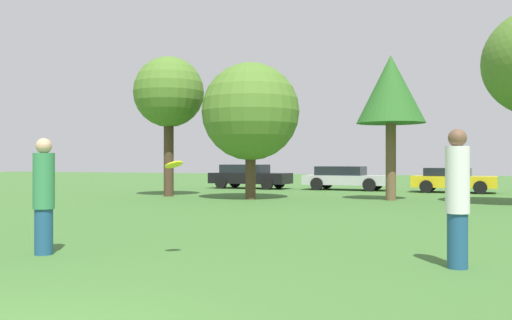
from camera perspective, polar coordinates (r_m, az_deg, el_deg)
The scene contains 9 objects.
person_thrower at distance 9.68m, azimuth -20.87°, elevation -3.35°, with size 0.34×0.34×1.89m.
person_catcher at distance 8.37m, azimuth 19.89°, elevation -3.53°, with size 0.33×0.33×1.97m.
frisbee at distance 8.72m, azimuth -8.39°, elevation -0.47°, with size 0.28×0.28×0.15m.
tree_0 at distance 24.63m, azimuth -8.91°, elevation 6.74°, with size 3.05×3.05×6.05m.
tree_1 at distance 22.33m, azimuth -0.57°, elevation 4.93°, with size 3.90×3.90×5.45m.
tree_2 at distance 22.40m, azimuth 13.61°, elevation 6.88°, with size 2.65×2.65×5.64m.
parked_car_black at distance 31.16m, azimuth -0.73°, elevation -1.63°, with size 4.51×2.07×1.34m.
parked_car_silver at distance 29.85m, azimuth 9.09°, elevation -1.77°, with size 4.51×2.08×1.25m.
parked_car_yellow at distance 28.66m, azimuth 19.45°, elevation -1.89°, with size 3.93×2.02×1.20m.
Camera 1 is at (3.69, -3.35, 1.51)m, focal length 39.14 mm.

